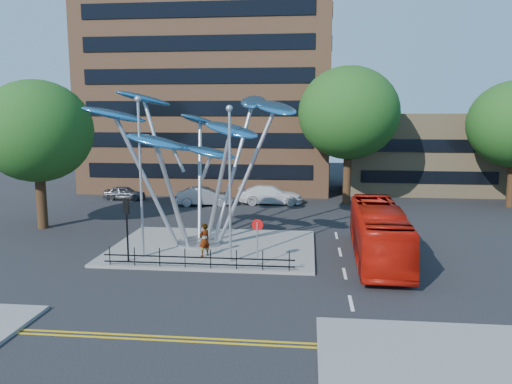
# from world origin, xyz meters

# --- Properties ---
(ground) EXTENTS (120.00, 120.00, 0.00)m
(ground) POSITION_xyz_m (0.00, 0.00, 0.00)
(ground) COLOR black
(ground) RESTS_ON ground
(traffic_island) EXTENTS (12.00, 9.00, 0.15)m
(traffic_island) POSITION_xyz_m (-1.00, 6.00, 0.07)
(traffic_island) COLOR slate
(traffic_island) RESTS_ON ground
(pavement_right) EXTENTS (12.00, 6.00, 0.15)m
(pavement_right) POSITION_xyz_m (11.00, -7.00, 0.07)
(pavement_right) COLOR slate
(pavement_right) RESTS_ON ground
(double_yellow_near) EXTENTS (40.00, 0.12, 0.01)m
(double_yellow_near) POSITION_xyz_m (0.00, -6.00, 0.01)
(double_yellow_near) COLOR gold
(double_yellow_near) RESTS_ON ground
(double_yellow_far) EXTENTS (40.00, 0.12, 0.01)m
(double_yellow_far) POSITION_xyz_m (0.00, -6.30, 0.01)
(double_yellow_far) COLOR gold
(double_yellow_far) RESTS_ON ground
(brick_tower) EXTENTS (25.00, 15.00, 30.00)m
(brick_tower) POSITION_xyz_m (-6.00, 32.00, 15.00)
(brick_tower) COLOR #8E5D3E
(brick_tower) RESTS_ON ground
(low_building_near) EXTENTS (15.00, 8.00, 8.00)m
(low_building_near) POSITION_xyz_m (16.00, 30.00, 4.00)
(low_building_near) COLOR tan
(low_building_near) RESTS_ON ground
(tree_right) EXTENTS (8.80, 8.80, 12.11)m
(tree_right) POSITION_xyz_m (8.00, 22.00, 8.04)
(tree_right) COLOR black
(tree_right) RESTS_ON ground
(tree_left) EXTENTS (7.60, 7.60, 10.32)m
(tree_left) POSITION_xyz_m (-14.00, 10.00, 6.79)
(tree_left) COLOR black
(tree_left) RESTS_ON ground
(leaf_sculpture) EXTENTS (12.72, 9.54, 9.51)m
(leaf_sculpture) POSITION_xyz_m (-2.07, 6.68, 6.87)
(leaf_sculpture) COLOR #9EA0A5
(leaf_sculpture) RESTS_ON traffic_island
(street_lamp_left) EXTENTS (0.36, 0.36, 8.80)m
(street_lamp_left) POSITION_xyz_m (-4.50, 3.50, 5.36)
(street_lamp_left) COLOR #9EA0A5
(street_lamp_left) RESTS_ON traffic_island
(street_lamp_right) EXTENTS (0.36, 0.36, 8.30)m
(street_lamp_right) POSITION_xyz_m (0.50, 3.00, 5.09)
(street_lamp_right) COLOR #9EA0A5
(street_lamp_right) RESTS_ON traffic_island
(traffic_light_island) EXTENTS (0.28, 0.18, 3.42)m
(traffic_light_island) POSITION_xyz_m (-5.00, 2.50, 2.61)
(traffic_light_island) COLOR black
(traffic_light_island) RESTS_ON traffic_island
(no_entry_sign_island) EXTENTS (0.60, 0.10, 2.45)m
(no_entry_sign_island) POSITION_xyz_m (2.00, 2.52, 1.82)
(no_entry_sign_island) COLOR #9EA0A5
(no_entry_sign_island) RESTS_ON traffic_island
(pedestrian_railing_front) EXTENTS (10.00, 0.06, 1.00)m
(pedestrian_railing_front) POSITION_xyz_m (-1.00, 1.70, 0.55)
(pedestrian_railing_front) COLOR black
(pedestrian_railing_front) RESTS_ON traffic_island
(red_bus) EXTENTS (2.89, 10.90, 3.01)m
(red_bus) POSITION_xyz_m (8.50, 4.83, 1.51)
(red_bus) COLOR #B41308
(red_bus) RESTS_ON ground
(pedestrian) EXTENTS (0.79, 0.79, 1.85)m
(pedestrian) POSITION_xyz_m (-1.10, 3.83, 1.08)
(pedestrian) COLOR gray
(pedestrian) RESTS_ON traffic_island
(parked_car_left) EXTENTS (3.82, 1.54, 1.30)m
(parked_car_left) POSITION_xyz_m (-12.53, 21.94, 0.65)
(parked_car_left) COLOR #45474E
(parked_car_left) RESTS_ON ground
(parked_car_mid) EXTENTS (5.13, 2.45, 1.62)m
(parked_car_mid) POSITION_xyz_m (-4.47, 19.84, 0.81)
(parked_car_mid) COLOR #9D9FA4
(parked_car_mid) RESTS_ON ground
(parked_car_right) EXTENTS (5.83, 2.77, 1.64)m
(parked_car_right) POSITION_xyz_m (1.25, 21.26, 0.82)
(parked_car_right) COLOR silver
(parked_car_right) RESTS_ON ground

